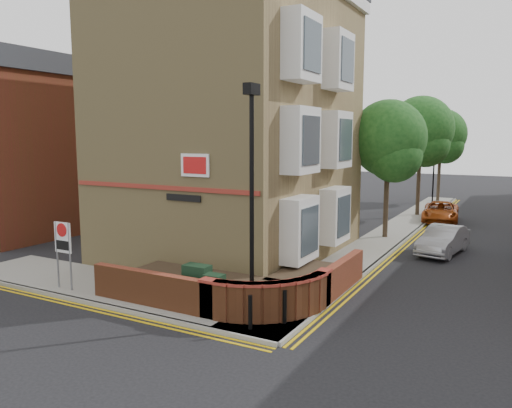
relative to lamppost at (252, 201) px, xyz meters
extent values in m
plane|color=black|center=(-1.60, -1.20, -3.34)|extent=(120.00, 120.00, 0.00)
cube|color=gray|center=(-5.10, 0.30, -3.28)|extent=(13.00, 3.00, 0.12)
cube|color=gray|center=(0.40, 14.80, -3.28)|extent=(2.00, 32.00, 0.12)
cube|color=gray|center=(-5.10, -1.20, -3.28)|extent=(13.00, 0.15, 0.12)
cube|color=gray|center=(1.40, 14.80, -3.28)|extent=(0.15, 32.00, 0.12)
cube|color=gold|center=(-5.10, -1.45, -3.34)|extent=(13.00, 0.28, 0.01)
cube|color=gold|center=(1.65, 14.80, -3.34)|extent=(0.28, 32.00, 0.01)
cube|color=tan|center=(-4.60, 6.80, 2.28)|extent=(8.00, 10.00, 11.00)
cube|color=maroon|center=(-4.60, 1.77, -0.02)|extent=(7.80, 0.06, 0.15)
cube|color=white|center=(-3.10, 1.76, 0.78)|extent=(1.10, 0.05, 0.75)
cube|color=black|center=(-3.60, 1.76, -0.32)|extent=(1.40, 0.04, 0.22)
cylinder|color=black|center=(0.00, 0.00, -0.22)|extent=(0.12, 0.12, 6.00)
cylinder|color=black|center=(0.00, 0.00, -2.82)|extent=(0.20, 0.20, 0.80)
cube|color=black|center=(0.00, 0.00, 2.93)|extent=(0.25, 0.50, 0.30)
cube|color=#15301B|center=(-1.90, 0.10, -2.62)|extent=(0.80, 0.45, 1.20)
cube|color=#15301B|center=(-1.10, -0.20, -2.67)|extent=(0.55, 0.40, 1.10)
cylinder|color=black|center=(0.40, -0.80, -2.77)|extent=(0.11, 0.11, 0.90)
cylinder|color=black|center=(1.00, 0.00, -2.77)|extent=(0.11, 0.11, 0.90)
cylinder|color=slate|center=(-6.90, -0.70, -2.12)|extent=(0.06, 0.06, 2.20)
cylinder|color=slate|center=(-6.30, -0.70, -2.12)|extent=(0.06, 0.06, 2.20)
cube|color=white|center=(-6.60, -0.70, -1.52)|extent=(0.72, 0.04, 1.00)
cylinder|color=red|center=(-6.60, -0.73, -1.27)|extent=(0.44, 0.02, 0.44)
cube|color=brown|center=(-16.60, 6.80, 0.66)|extent=(6.00, 10.00, 8.00)
cube|color=#2B2D33|center=(-16.60, 6.80, 5.16)|extent=(6.40, 10.40, 1.00)
cylinder|color=#382B1E|center=(0.40, 12.80, -0.95)|extent=(0.24, 0.24, 4.55)
sphere|color=#184818|center=(0.40, 12.80, 1.65)|extent=(3.64, 3.64, 3.64)
sphere|color=#184818|center=(0.80, 12.50, 0.81)|extent=(2.60, 2.60, 2.60)
sphere|color=#184818|center=(0.10, 13.20, 1.20)|extent=(2.86, 2.86, 2.86)
cylinder|color=#382B1E|center=(0.40, 20.80, -0.70)|extent=(0.24, 0.24, 5.04)
sphere|color=#184818|center=(0.40, 20.80, 2.18)|extent=(4.03, 4.03, 4.03)
sphere|color=#184818|center=(0.80, 20.50, 1.24)|extent=(2.88, 2.88, 2.88)
sphere|color=#184818|center=(0.10, 21.20, 1.67)|extent=(3.17, 3.17, 3.17)
cylinder|color=#382B1E|center=(0.40, 28.80, -0.84)|extent=(0.24, 0.24, 4.76)
sphere|color=#184818|center=(0.40, 28.80, 1.88)|extent=(3.81, 3.81, 3.81)
sphere|color=#184818|center=(0.80, 28.50, 0.99)|extent=(2.72, 2.72, 2.72)
sphere|color=#184818|center=(0.10, 29.20, 1.40)|extent=(2.99, 2.99, 2.99)
cylinder|color=black|center=(0.80, 23.80, -1.62)|extent=(0.10, 0.10, 3.20)
imported|color=black|center=(0.80, 23.80, 0.48)|extent=(0.20, 0.16, 1.00)
imported|color=#9A9CA2|center=(3.40, 10.85, -2.74)|extent=(1.83, 3.85, 1.22)
imported|color=#9F4011|center=(2.00, 19.46, -2.75)|extent=(2.44, 4.46, 1.19)
camera|label=1|loc=(6.45, -11.53, 1.72)|focal=35.00mm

